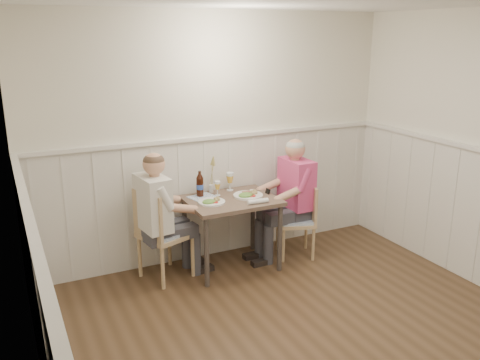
{
  "coord_description": "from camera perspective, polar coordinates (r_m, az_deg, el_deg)",
  "views": [
    {
      "loc": [
        -2.08,
        -2.61,
        2.37
      ],
      "look_at": [
        -0.01,
        1.64,
        1.0
      ],
      "focal_mm": 38.0,
      "sensor_mm": 36.0,
      "label": 1
    }
  ],
  "objects": [
    {
      "name": "plate_diner",
      "position": [
        5.02,
        -3.31,
        -2.4
      ],
      "size": [
        0.27,
        0.27,
        0.07
      ],
      "color": "white",
      "rests_on": "dining_table"
    },
    {
      "name": "diner_cream",
      "position": [
        5.01,
        -9.19,
        -5.28
      ],
      "size": [
        0.65,
        0.45,
        1.32
      ],
      "color": "#3F3F47",
      "rests_on": "ground"
    },
    {
      "name": "chair_right",
      "position": [
        5.57,
        6.78,
        -4.21
      ],
      "size": [
        0.49,
        0.49,
        0.81
      ],
      "color": "tan",
      "rests_on": "ground"
    },
    {
      "name": "man_in_pink",
      "position": [
        5.55,
        5.92,
        -2.98
      ],
      "size": [
        0.61,
        0.43,
        1.32
      ],
      "color": "#3F3F47",
      "rests_on": "ground"
    },
    {
      "name": "wainscot",
      "position": [
        4.24,
        5.84,
        -7.27
      ],
      "size": [
        4.0,
        4.49,
        1.34
      ],
      "color": "silver",
      "rests_on": "ground"
    },
    {
      "name": "room_shell",
      "position": [
        3.44,
        12.23,
        1.45
      ],
      "size": [
        4.04,
        4.54,
        2.6
      ],
      "color": "silver",
      "rests_on": "ground"
    },
    {
      "name": "beer_glass_b",
      "position": [
        5.24,
        -2.55,
        -0.66
      ],
      "size": [
        0.06,
        0.06,
        0.15
      ],
      "color": "silver",
      "rests_on": "dining_table"
    },
    {
      "name": "gingham_mat",
      "position": [
        5.22,
        -4.26,
        -1.9
      ],
      "size": [
        0.31,
        0.27,
        0.01
      ],
      "color": "#597CAC",
      "rests_on": "dining_table"
    },
    {
      "name": "plate_man",
      "position": [
        5.21,
        0.86,
        -1.63
      ],
      "size": [
        0.31,
        0.31,
        0.08
      ],
      "color": "white",
      "rests_on": "dining_table"
    },
    {
      "name": "chair_left",
      "position": [
        5.05,
        -8.93,
        -5.71
      ],
      "size": [
        0.56,
        0.56,
        0.93
      ],
      "color": "tan",
      "rests_on": "ground"
    },
    {
      "name": "rolled_napkin",
      "position": [
        5.01,
        2.02,
        -2.4
      ],
      "size": [
        0.22,
        0.06,
        0.05
      ],
      "color": "white",
      "rests_on": "dining_table"
    },
    {
      "name": "beer_bottle",
      "position": [
        5.22,
        -4.53,
        -0.58
      ],
      "size": [
        0.08,
        0.08,
        0.27
      ],
      "color": "black",
      "rests_on": "dining_table"
    },
    {
      "name": "dining_table",
      "position": [
        5.2,
        -0.97,
        -3.17
      ],
      "size": [
        0.91,
        0.7,
        0.75
      ],
      "color": "brown",
      "rests_on": "ground"
    },
    {
      "name": "grass_vase",
      "position": [
        5.31,
        -3.29,
        0.48
      ],
      "size": [
        0.05,
        0.05,
        0.41
      ],
      "color": "silver",
      "rests_on": "dining_table"
    },
    {
      "name": "beer_glass_a",
      "position": [
        5.39,
        -1.14,
        0.17
      ],
      "size": [
        0.08,
        0.08,
        0.2
      ],
      "color": "silver",
      "rests_on": "dining_table"
    }
  ]
}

